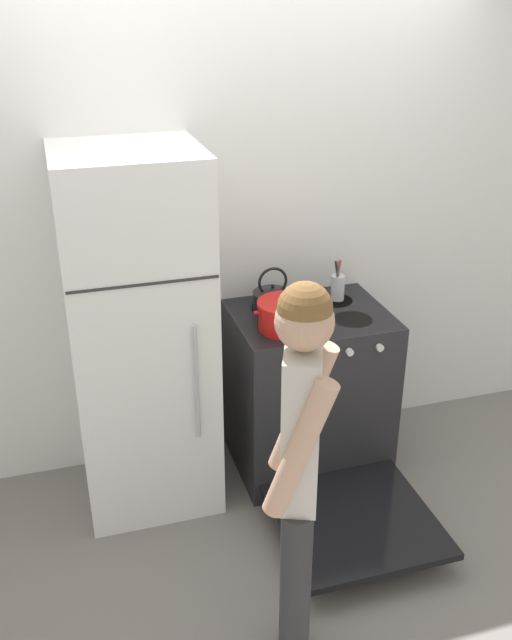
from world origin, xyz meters
name	(u,v)px	position (x,y,z in m)	size (l,w,h in m)	color
ground_plane	(240,437)	(0.00, 0.00, 0.00)	(14.00, 14.00, 0.00)	slate
wall_back	(236,230)	(0.00, 0.03, 1.27)	(10.00, 0.06, 2.55)	silver
refrigerator	(140,337)	(-0.58, -0.31, 0.90)	(0.66, 0.64, 1.80)	white
stove_range	(311,394)	(0.30, -0.35, 0.45)	(0.79, 1.35, 0.91)	#232326
dutch_oven_pot	(286,315)	(0.12, -0.43, 0.98)	(0.32, 0.28, 0.17)	red
tea_kettle	(273,297)	(0.14, -0.19, 0.97)	(0.26, 0.21, 0.23)	black
utensil_jar	(338,286)	(0.50, -0.18, 0.98)	(0.07, 0.07, 0.24)	silver
person	(300,468)	(-0.20, -1.52, 0.92)	(0.34, 0.39, 1.62)	#2D2D30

